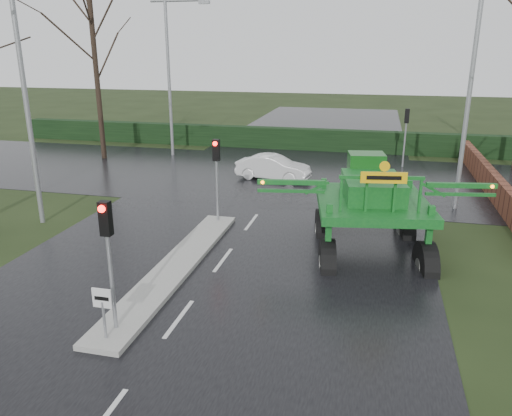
% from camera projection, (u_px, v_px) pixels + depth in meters
% --- Properties ---
extents(ground, '(140.00, 140.00, 0.00)m').
position_uv_depth(ground, '(179.00, 319.00, 13.39)').
color(ground, black).
rests_on(ground, ground).
extents(road_main, '(14.00, 80.00, 0.02)m').
position_uv_depth(road_main, '(262.00, 208.00, 22.64)').
color(road_main, black).
rests_on(road_main, ground).
extents(road_cross, '(80.00, 12.00, 0.02)m').
position_uv_depth(road_cross, '(286.00, 176.00, 28.19)').
color(road_cross, black).
rests_on(road_cross, ground).
extents(median_island, '(1.20, 10.00, 0.16)m').
position_uv_depth(median_island, '(176.00, 266.00, 16.43)').
color(median_island, gray).
rests_on(median_island, ground).
extents(hedge_row, '(44.00, 0.90, 1.50)m').
position_uv_depth(hedge_row, '(306.00, 139.00, 35.36)').
color(hedge_row, black).
rests_on(hedge_row, ground).
extents(brick_wall, '(0.40, 20.00, 1.20)m').
position_uv_depth(brick_wall, '(487.00, 177.00, 25.66)').
color(brick_wall, '#592D1E').
rests_on(brick_wall, ground).
extents(keep_left_sign, '(0.50, 0.07, 1.35)m').
position_uv_depth(keep_left_sign, '(103.00, 305.00, 11.97)').
color(keep_left_sign, gray).
rests_on(keep_left_sign, ground).
extents(traffic_signal_near, '(0.26, 0.33, 3.52)m').
position_uv_depth(traffic_signal_near, '(107.00, 239.00, 11.95)').
color(traffic_signal_near, gray).
rests_on(traffic_signal_near, ground).
extents(traffic_signal_mid, '(0.26, 0.33, 3.52)m').
position_uv_depth(traffic_signal_mid, '(216.00, 163.00, 19.82)').
color(traffic_signal_mid, gray).
rests_on(traffic_signal_mid, ground).
extents(traffic_signal_far, '(0.26, 0.33, 3.52)m').
position_uv_depth(traffic_signal_far, '(406.00, 125.00, 29.65)').
color(traffic_signal_far, gray).
rests_on(traffic_signal_far, ground).
extents(street_light_left_near, '(3.85, 0.30, 10.00)m').
position_uv_depth(street_light_left_near, '(29.00, 74.00, 18.93)').
color(street_light_left_near, gray).
rests_on(street_light_left_near, ground).
extents(street_light_right, '(3.85, 0.30, 10.00)m').
position_uv_depth(street_light_right, '(464.00, 72.00, 20.82)').
color(street_light_right, gray).
rests_on(street_light_right, ground).
extents(street_light_left_far, '(3.85, 0.30, 10.00)m').
position_uv_depth(street_light_left_far, '(173.00, 63.00, 31.88)').
color(street_light_left_far, gray).
rests_on(street_light_left_far, ground).
extents(tree_left_far, '(7.70, 7.70, 13.26)m').
position_uv_depth(tree_left_far, '(94.00, 44.00, 30.64)').
color(tree_left_far, black).
rests_on(tree_left_far, ground).
extents(crop_sprayer, '(8.00, 5.58, 4.52)m').
position_uv_depth(crop_sprayer, '(329.00, 202.00, 16.28)').
color(crop_sprayer, black).
rests_on(crop_sprayer, ground).
extents(white_sedan, '(4.19, 1.94, 1.33)m').
position_uv_depth(white_sedan, '(273.00, 179.00, 27.57)').
color(white_sedan, silver).
rests_on(white_sedan, ground).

